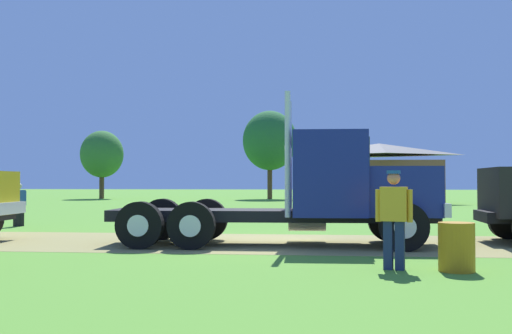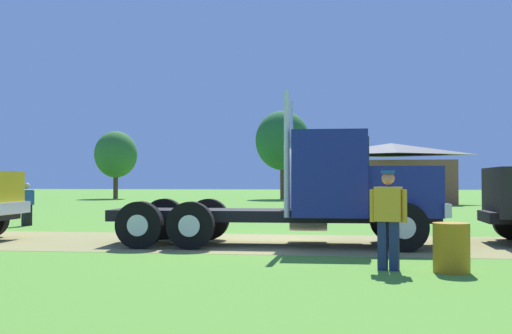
{
  "view_description": "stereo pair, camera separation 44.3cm",
  "coord_description": "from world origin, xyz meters",
  "px_view_note": "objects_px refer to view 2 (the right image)",
  "views": [
    {
      "loc": [
        1.62,
        -15.52,
        1.62
      ],
      "look_at": [
        0.09,
        -0.71,
        1.98
      ],
      "focal_mm": 41.63,
      "sensor_mm": 36.0,
      "label": 1
    },
    {
      "loc": [
        2.06,
        -15.47,
        1.62
      ],
      "look_at": [
        0.09,
        -0.71,
        1.98
      ],
      "focal_mm": 41.63,
      "sensor_mm": 36.0,
      "label": 2
    }
  ],
  "objects_px": {
    "shed_building": "(391,175)",
    "visitor_standing_near": "(388,215)",
    "steel_barrel": "(451,248)",
    "truck_foreground_white": "(324,192)",
    "visitor_far_side": "(27,203)"
  },
  "relations": [
    {
      "from": "truck_foreground_white",
      "to": "steel_barrel",
      "type": "distance_m",
      "value": 4.81
    },
    {
      "from": "visitor_standing_near",
      "to": "steel_barrel",
      "type": "bearing_deg",
      "value": -5.96
    },
    {
      "from": "visitor_standing_near",
      "to": "steel_barrel",
      "type": "distance_m",
      "value": 1.23
    },
    {
      "from": "visitor_standing_near",
      "to": "shed_building",
      "type": "height_order",
      "value": "shed_building"
    },
    {
      "from": "truck_foreground_white",
      "to": "steel_barrel",
      "type": "xyz_separation_m",
      "value": [
        2.32,
        -4.12,
        -0.9
      ]
    },
    {
      "from": "visitor_standing_near",
      "to": "steel_barrel",
      "type": "height_order",
      "value": "visitor_standing_near"
    },
    {
      "from": "shed_building",
      "to": "steel_barrel",
      "type": "bearing_deg",
      "value": -93.49
    },
    {
      "from": "visitor_standing_near",
      "to": "shed_building",
      "type": "distance_m",
      "value": 32.86
    },
    {
      "from": "shed_building",
      "to": "visitor_standing_near",
      "type": "bearing_deg",
      "value": -95.39
    },
    {
      "from": "truck_foreground_white",
      "to": "visitor_far_side",
      "type": "relative_size",
      "value": 5.39
    },
    {
      "from": "visitor_standing_near",
      "to": "truck_foreground_white",
      "type": "bearing_deg",
      "value": 107.12
    },
    {
      "from": "truck_foreground_white",
      "to": "shed_building",
      "type": "relative_size",
      "value": 0.95
    },
    {
      "from": "visitor_far_side",
      "to": "steel_barrel",
      "type": "height_order",
      "value": "visitor_far_side"
    },
    {
      "from": "truck_foreground_white",
      "to": "shed_building",
      "type": "distance_m",
      "value": 29.03
    },
    {
      "from": "shed_building",
      "to": "truck_foreground_white",
      "type": "bearing_deg",
      "value": -98.56
    }
  ]
}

